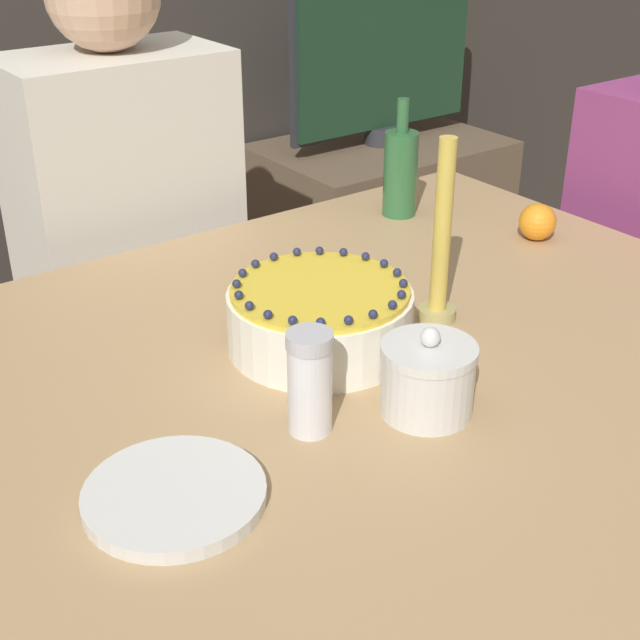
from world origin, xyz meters
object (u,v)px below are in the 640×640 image
object	(u,v)px
sugar_bowl	(428,378)
sugar_shaker	(310,382)
person_man_blue_shirt	(136,306)
tv_monitor	(383,55)
cake	(320,317)
bottle	(400,172)
candle	(441,250)

from	to	relation	value
sugar_bowl	sugar_shaker	xyz separation A→B (m)	(-0.14, 0.05, 0.02)
person_man_blue_shirt	tv_monitor	xyz separation A→B (m)	(0.96, 0.38, 0.33)
cake	bottle	distance (m)	0.53
candle	bottle	bearing A→B (deg)	56.53
bottle	sugar_bowl	bearing A→B (deg)	-128.05
bottle	cake	bearing A→B (deg)	-142.60
candle	tv_monitor	distance (m)	1.34
person_man_blue_shirt	cake	bearing A→B (deg)	88.06
sugar_shaker	person_man_blue_shirt	world-z (taller)	person_man_blue_shirt
bottle	person_man_blue_shirt	xyz separation A→B (m)	(-0.40, 0.34, -0.30)
person_man_blue_shirt	sugar_shaker	bearing A→B (deg)	79.57
bottle	person_man_blue_shirt	bearing A→B (deg)	139.57
cake	sugar_bowl	world-z (taller)	sugar_bowl
cake	bottle	size ratio (longest dim) A/B	1.16
sugar_shaker	tv_monitor	xyz separation A→B (m)	(1.11, 1.20, 0.05)
sugar_bowl	person_man_blue_shirt	distance (m)	0.91
sugar_shaker	person_man_blue_shirt	bearing A→B (deg)	79.57
cake	sugar_shaker	size ratio (longest dim) A/B	1.96
cake	bottle	xyz separation A→B (m)	(0.42, 0.32, 0.04)
sugar_shaker	sugar_bowl	bearing A→B (deg)	-20.96
cake	person_man_blue_shirt	bearing A→B (deg)	88.06
cake	person_man_blue_shirt	size ratio (longest dim) A/B	0.20
cake	sugar_bowl	distance (m)	0.21
sugar_bowl	bottle	world-z (taller)	bottle
cake	candle	xyz separation A→B (m)	(0.19, -0.03, 0.06)
sugar_shaker	bottle	bearing A→B (deg)	40.91
bottle	tv_monitor	bearing A→B (deg)	52.02
cake	bottle	world-z (taller)	bottle
sugar_shaker	candle	xyz separation A→B (m)	(0.31, 0.12, 0.04)
cake	sugar_shaker	distance (m)	0.20
candle	bottle	xyz separation A→B (m)	(0.24, 0.36, -0.03)
candle	bottle	size ratio (longest dim) A/B	1.24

